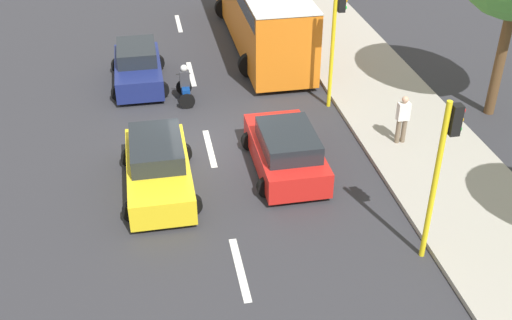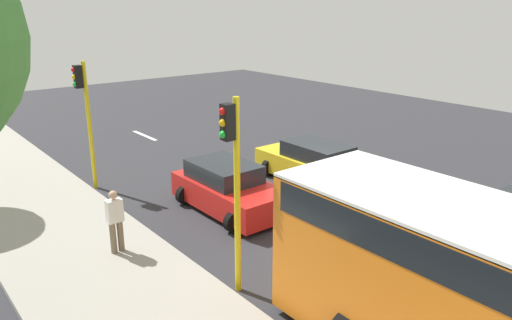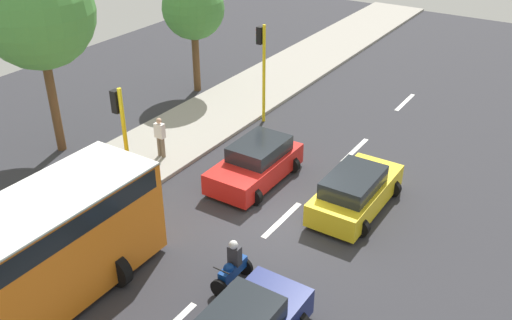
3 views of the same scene
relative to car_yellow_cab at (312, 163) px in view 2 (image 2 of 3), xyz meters
name	(u,v)px [view 2 (image 2 of 3)]	position (x,y,z in m)	size (l,w,h in m)	color
ground_plane	(315,211)	(1.76, 1.96, -0.76)	(40.00, 60.00, 0.10)	#2D2D33
sidewalk	(107,280)	(8.76, 1.96, -0.64)	(4.00, 60.00, 0.15)	#9E998E
lane_stripe_far_north	(145,136)	(1.76, -10.04, -0.71)	(0.20, 2.40, 0.01)	white
lane_stripe_north	(211,164)	(1.76, -4.04, -0.71)	(0.20, 2.40, 0.01)	white
lane_stripe_mid	(315,209)	(1.76, 1.96, -0.71)	(0.20, 2.40, 0.01)	white
lane_stripe_south	(501,289)	(1.76, 7.96, -0.71)	(0.20, 2.40, 0.01)	white
car_yellow_cab	(312,163)	(0.00, 0.00, 0.00)	(2.24, 4.30, 1.52)	yellow
car_red	(229,189)	(3.94, 0.23, 0.00)	(2.33, 4.09, 1.52)	red
motorcycle	(423,224)	(1.31, 5.52, -0.07)	(0.60, 1.30, 1.53)	black
pedestrian_near_signal	(115,219)	(8.02, 0.94, 0.35)	(0.40, 0.24, 1.69)	#72604C
traffic_light_corner	(85,108)	(6.61, -4.40, 2.22)	(0.49, 0.24, 4.50)	yellow
traffic_light_midblock	(233,170)	(6.61, 4.16, 2.22)	(0.49, 0.24, 4.50)	yellow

